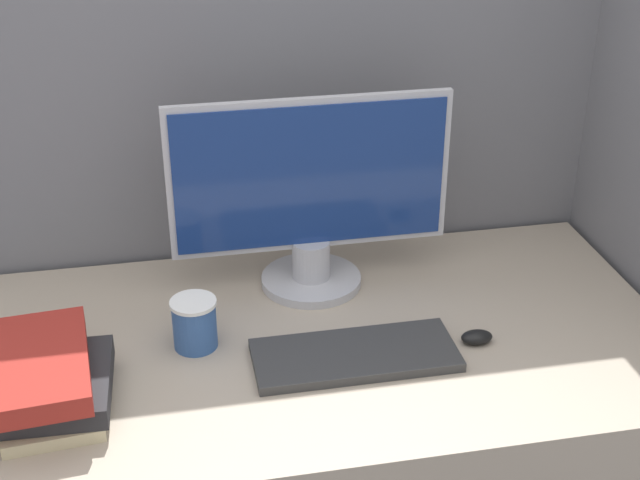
# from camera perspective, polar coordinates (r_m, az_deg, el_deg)

# --- Properties ---
(cubicle_panel_rear) EXTENTS (1.88, 0.04, 1.79)m
(cubicle_panel_rear) POSITION_cam_1_polar(r_m,az_deg,el_deg) (2.16, -2.39, 3.09)
(cubicle_panel_rear) COLOR slate
(cubicle_panel_rear) RESTS_ON ground_plane
(desk) EXTENTS (1.48, 0.79, 0.76)m
(desk) POSITION_cam_1_polar(r_m,az_deg,el_deg) (2.09, -0.18, -14.90)
(desk) COLOR tan
(desk) RESTS_ON ground_plane
(monitor) EXTENTS (0.62, 0.23, 0.44)m
(monitor) POSITION_cam_1_polar(r_m,az_deg,el_deg) (1.94, -0.61, 2.52)
(monitor) COLOR #B7B7BC
(monitor) RESTS_ON desk
(keyboard) EXTENTS (0.41, 0.17, 0.02)m
(keyboard) POSITION_cam_1_polar(r_m,az_deg,el_deg) (1.79, 2.25, -7.38)
(keyboard) COLOR #333333
(keyboard) RESTS_ON desk
(mouse) EXTENTS (0.07, 0.04, 0.03)m
(mouse) POSITION_cam_1_polar(r_m,az_deg,el_deg) (1.86, 10.00, -6.14)
(mouse) COLOR black
(mouse) RESTS_ON desk
(coffee_cup) EXTENTS (0.09, 0.09, 0.11)m
(coffee_cup) POSITION_cam_1_polar(r_m,az_deg,el_deg) (1.82, -8.03, -5.30)
(coffee_cup) COLOR #335999
(coffee_cup) RESTS_ON desk
(book_stack) EXTENTS (0.23, 0.31, 0.11)m
(book_stack) POSITION_cam_1_polar(r_m,az_deg,el_deg) (1.71, -17.15, -8.59)
(book_stack) COLOR #C6B78C
(book_stack) RESTS_ON desk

